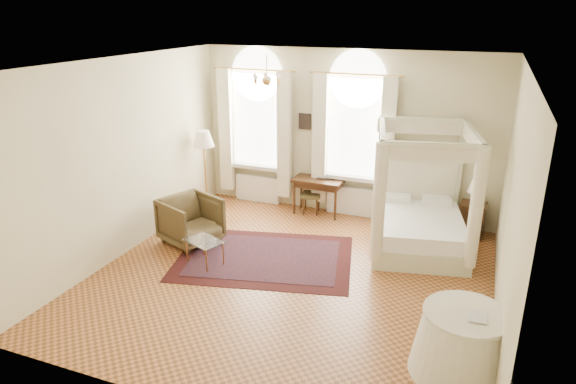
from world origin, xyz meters
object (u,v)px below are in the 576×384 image
stool (311,196)px  coffee_table (204,243)px  writing_desk (318,184)px  nightstand (472,220)px  side_table (463,343)px  armchair (191,220)px  canopy_bed (419,223)px  floor_lamp (204,143)px

stool → coffee_table: bearing=-108.1°
writing_desk → nightstand: bearing=0.0°
nightstand → side_table: size_ratio=0.54×
armchair → side_table: size_ratio=0.78×
nightstand → stool: (-3.14, 0.00, 0.04)m
canopy_bed → nightstand: (0.85, 0.91, -0.17)m
nightstand → side_table: (0.09, -4.07, 0.08)m
floor_lamp → nightstand: bearing=6.8°
canopy_bed → side_table: 3.30m
nightstand → armchair: (-4.69, -2.13, 0.10)m
canopy_bed → coffee_table: 3.70m
coffee_table → side_table: bearing=-17.4°
canopy_bed → floor_lamp: canopy_bed is taller
canopy_bed → stool: 2.47m
canopy_bed → writing_desk: (-2.15, 0.91, 0.15)m
writing_desk → armchair: 2.73m
nightstand → floor_lamp: (-5.24, -0.63, 1.12)m
canopy_bed → writing_desk: size_ratio=2.23×
canopy_bed → stool: (-2.29, 0.91, -0.13)m
writing_desk → coffee_table: 2.98m
nightstand → armchair: 5.16m
armchair → coffee_table: (0.65, -0.64, -0.05)m
nightstand → writing_desk: 3.02m
stool → floor_lamp: floor_lamp is taller
nightstand → stool: bearing=180.0°
stool → floor_lamp: size_ratio=0.25×
nightstand → writing_desk: size_ratio=0.63×
floor_lamp → side_table: bearing=-32.8°
stool → floor_lamp: 2.45m
floor_lamp → canopy_bed: bearing=-3.7°
nightstand → stool: nightstand is taller
canopy_bed → coffee_table: canopy_bed is taller
writing_desk → floor_lamp: size_ratio=0.60×
canopy_bed → side_table: bearing=-73.5°
nightstand → coffee_table: nightstand is taller
stool → nightstand: bearing=-0.0°
canopy_bed → stool: bearing=158.4°
nightstand → floor_lamp: size_ratio=0.38×
canopy_bed → armchair: canopy_bed is taller
writing_desk → coffee_table: size_ratio=1.40×
armchair → nightstand: bearing=-43.6°
coffee_table → side_table: side_table is taller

